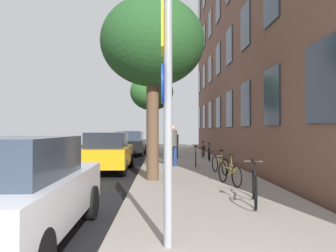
% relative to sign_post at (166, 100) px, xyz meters
% --- Properties ---
extents(ground_plane, '(41.80, 41.80, 0.00)m').
position_rel_sign_post_xyz_m(ground_plane, '(-2.31, 12.45, -2.15)').
color(ground_plane, '#332D28').
extents(road_asphalt, '(7.00, 38.00, 0.01)m').
position_rel_sign_post_xyz_m(road_asphalt, '(-4.41, 12.45, -2.15)').
color(road_asphalt, black).
rests_on(road_asphalt, ground).
extents(sidewalk, '(4.20, 38.00, 0.12)m').
position_rel_sign_post_xyz_m(sidewalk, '(1.19, 12.45, -2.09)').
color(sidewalk, '#9E9389').
rests_on(sidewalk, ground).
extents(building_facade, '(0.56, 27.00, 14.18)m').
position_rel_sign_post_xyz_m(building_facade, '(3.78, 11.95, 4.96)').
color(building_facade, brown).
rests_on(building_facade, ground).
extents(sign_post, '(0.15, 0.60, 3.58)m').
position_rel_sign_post_xyz_m(sign_post, '(0.00, 0.00, 0.00)').
color(sign_post, gray).
rests_on(sign_post, sidewalk).
extents(traffic_light, '(0.43, 0.24, 3.28)m').
position_rel_sign_post_xyz_m(traffic_light, '(-0.47, 20.64, 0.22)').
color(traffic_light, black).
rests_on(traffic_light, sidewalk).
extents(tree_near, '(3.35, 3.35, 5.88)m').
position_rel_sign_post_xyz_m(tree_near, '(-0.33, 5.83, 2.37)').
color(tree_near, brown).
rests_on(tree_near, sidewalk).
extents(tree_far, '(2.93, 2.93, 5.43)m').
position_rel_sign_post_xyz_m(tree_far, '(-0.67, 17.07, 2.11)').
color(tree_far, '#4C3823').
rests_on(tree_far, sidewalk).
extents(bicycle_0, '(0.57, 1.71, 0.99)m').
position_rel_sign_post_xyz_m(bicycle_0, '(1.96, 2.44, -1.65)').
color(bicycle_0, black).
rests_on(bicycle_0, sidewalk).
extents(bicycle_1, '(0.50, 1.57, 0.92)m').
position_rel_sign_post_xyz_m(bicycle_1, '(1.94, 4.84, -1.67)').
color(bicycle_1, black).
rests_on(bicycle_1, sidewalk).
extents(bicycle_2, '(0.48, 1.60, 0.90)m').
position_rel_sign_post_xyz_m(bicycle_2, '(2.11, 7.24, -1.69)').
color(bicycle_2, black).
rests_on(bicycle_2, sidewalk).
extents(bicycle_3, '(0.42, 1.61, 0.93)m').
position_rel_sign_post_xyz_m(bicycle_3, '(1.49, 9.64, -1.67)').
color(bicycle_3, black).
rests_on(bicycle_3, sidewalk).
extents(bicycle_4, '(0.42, 1.64, 0.93)m').
position_rel_sign_post_xyz_m(bicycle_4, '(2.45, 12.04, -1.67)').
color(bicycle_4, black).
rests_on(bicycle_4, sidewalk).
extents(bicycle_5, '(0.54, 1.60, 0.96)m').
position_rel_sign_post_xyz_m(bicycle_5, '(2.49, 14.44, -1.66)').
color(bicycle_5, black).
rests_on(bicycle_5, sidewalk).
extents(pedestrian_0, '(0.54, 0.54, 1.81)m').
position_rel_sign_post_xyz_m(pedestrian_0, '(0.47, 9.69, -1.00)').
color(pedestrian_0, navy).
rests_on(pedestrian_0, sidewalk).
extents(pedestrian_1, '(0.47, 0.47, 1.59)m').
position_rel_sign_post_xyz_m(pedestrian_1, '(0.78, 13.67, -1.12)').
color(pedestrian_1, '#33594C').
rests_on(pedestrian_1, sidewalk).
extents(pedestrian_2, '(0.47, 0.47, 1.54)m').
position_rel_sign_post_xyz_m(pedestrian_2, '(0.42, 16.72, -1.15)').
color(pedestrian_2, navy).
rests_on(pedestrian_2, sidewalk).
extents(car_0, '(1.95, 4.13, 1.62)m').
position_rel_sign_post_xyz_m(car_0, '(-2.29, 0.40, -1.31)').
color(car_0, silver).
rests_on(car_0, road_asphalt).
extents(car_1, '(1.84, 4.42, 1.62)m').
position_rel_sign_post_xyz_m(car_1, '(-2.24, 8.73, -1.31)').
color(car_1, orange).
rests_on(car_1, road_asphalt).
extents(car_2, '(1.95, 4.00, 1.62)m').
position_rel_sign_post_xyz_m(car_2, '(-2.11, 17.06, -1.31)').
color(car_2, black).
rests_on(car_2, road_asphalt).
extents(car_3, '(1.87, 4.13, 1.62)m').
position_rel_sign_post_xyz_m(car_3, '(-2.69, 25.40, -1.31)').
color(car_3, '#B7B7BC').
rests_on(car_3, road_asphalt).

